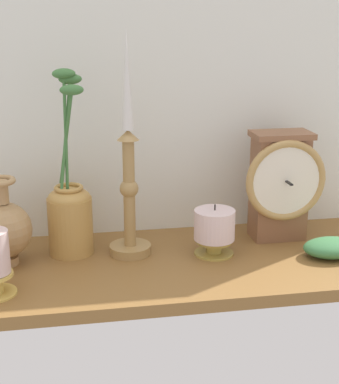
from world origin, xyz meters
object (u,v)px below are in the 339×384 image
brass_vase_bulbous (3,228)px  brass_vase_jar (70,210)px  mantel_clock (281,184)px  pillar_candle_front (214,230)px  candlestick_tall_left (129,178)px

brass_vase_bulbous → brass_vase_jar: brass_vase_jar is taller
mantel_clock → pillar_candle_front: size_ratio=2.20×
candlestick_tall_left → brass_vase_jar: size_ratio=1.21×
brass_vase_jar → pillar_candle_front: size_ratio=3.49×
brass_vase_jar → brass_vase_bulbous: bearing=-164.4°
brass_vase_jar → pillar_candle_front: 29.00cm
candlestick_tall_left → mantel_clock: bearing=4.7°
pillar_candle_front → mantel_clock: bearing=21.0°
brass_vase_bulbous → brass_vase_jar: bearing=15.6°
mantel_clock → candlestick_tall_left: bearing=-175.3°
mantel_clock → brass_vase_jar: 43.91cm
candlestick_tall_left → brass_vase_bulbous: candlestick_tall_left is taller
mantel_clock → brass_vase_jar: bearing=-179.6°
brass_vase_bulbous → pillar_candle_front: 40.91cm
candlestick_tall_left → pillar_candle_front: (16.55, -3.32, -10.59)cm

